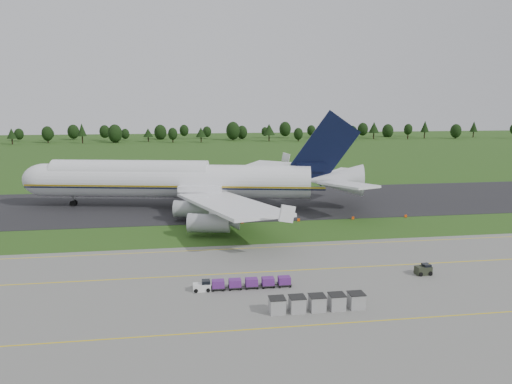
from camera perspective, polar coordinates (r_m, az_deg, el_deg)
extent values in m
plane|color=#254A16|center=(94.23, 1.00, -4.62)|extent=(600.00, 600.00, 0.00)
cube|color=slate|center=(62.70, 6.32, -12.51)|extent=(300.00, 52.00, 0.06)
cube|color=black|center=(121.20, -1.22, -1.23)|extent=(300.00, 40.00, 0.08)
cube|color=yellow|center=(73.56, 3.89, -8.94)|extent=(300.00, 0.25, 0.01)
cube|color=yellow|center=(57.41, 7.91, -14.74)|extent=(300.00, 0.20, 0.01)
cube|color=yellow|center=(84.74, 2.13, -6.30)|extent=(120.00, 0.20, 0.01)
cylinder|color=black|center=(319.10, -26.09, 5.21)|extent=(0.70, 0.70, 3.34)
cone|color=#1A3211|center=(318.80, -26.16, 6.04)|extent=(5.26, 5.26, 5.95)
cylinder|color=black|center=(322.05, -22.68, 5.52)|extent=(0.70, 0.70, 3.64)
sphere|color=#1A3211|center=(321.81, -22.72, 6.19)|extent=(6.68, 6.68, 6.68)
cylinder|color=black|center=(311.59, -19.22, 5.66)|extent=(0.70, 0.70, 4.21)
cone|color=#1A3211|center=(311.23, -19.28, 6.74)|extent=(5.19, 5.19, 7.49)
cylinder|color=black|center=(310.80, -15.78, 5.78)|extent=(0.70, 0.70, 3.56)
sphere|color=#1A3211|center=(310.56, -15.81, 6.45)|extent=(8.38, 8.38, 8.38)
cylinder|color=black|center=(313.11, -12.20, 5.91)|extent=(0.70, 0.70, 2.95)
cone|color=#1A3211|center=(312.84, -12.23, 6.66)|extent=(5.95, 5.95, 5.25)
cylinder|color=black|center=(303.68, -9.48, 5.92)|extent=(0.70, 0.70, 3.44)
sphere|color=#1A3211|center=(303.44, -9.50, 6.58)|extent=(5.59, 5.59, 5.59)
cylinder|color=black|center=(303.52, -6.29, 5.97)|extent=(0.70, 0.70, 3.24)
cone|color=#1A3211|center=(303.21, -6.31, 6.82)|extent=(6.33, 6.33, 5.76)
cylinder|color=black|center=(318.14, -2.64, 6.28)|extent=(0.70, 0.70, 3.95)
sphere|color=#1A3211|center=(317.88, -2.65, 7.01)|extent=(8.72, 8.72, 8.72)
cylinder|color=black|center=(309.67, 1.50, 6.17)|extent=(0.70, 0.70, 3.87)
cone|color=#1A3211|center=(309.32, 1.50, 7.17)|extent=(7.48, 7.48, 6.88)
cylinder|color=black|center=(311.24, 4.85, 6.08)|extent=(0.70, 0.70, 2.98)
sphere|color=#1A3211|center=(311.03, 4.86, 6.64)|extent=(5.71, 5.71, 5.71)
cylinder|color=black|center=(328.90, 7.24, 6.26)|extent=(0.70, 0.70, 2.97)
cone|color=#1A3211|center=(328.64, 7.25, 6.98)|extent=(6.32, 6.32, 5.28)
cylinder|color=black|center=(323.75, 10.92, 6.11)|extent=(0.70, 0.70, 3.19)
sphere|color=#1A3211|center=(323.54, 10.94, 6.69)|extent=(6.60, 6.60, 6.60)
cylinder|color=black|center=(338.50, 13.30, 6.27)|extent=(0.70, 0.70, 4.00)
cone|color=#1A3211|center=(338.18, 13.33, 7.20)|extent=(6.88, 6.88, 7.10)
cylinder|color=black|center=(341.71, 16.97, 6.15)|extent=(0.70, 0.70, 4.23)
sphere|color=#1A3211|center=(341.45, 17.00, 6.88)|extent=(5.40, 5.40, 5.40)
cylinder|color=black|center=(352.52, 18.69, 6.17)|extent=(0.70, 0.70, 4.18)
cone|color=#1A3211|center=(352.20, 18.75, 7.11)|extent=(5.63, 5.63, 7.42)
cylinder|color=black|center=(358.41, 21.84, 5.96)|extent=(0.70, 0.70, 3.27)
sphere|color=#1A3211|center=(358.22, 21.87, 6.49)|extent=(7.08, 7.08, 7.08)
cylinder|color=black|center=(373.08, 23.58, 6.03)|extent=(0.70, 0.70, 3.96)
cone|color=#1A3211|center=(372.79, 23.64, 6.88)|extent=(5.29, 5.29, 7.04)
cylinder|color=white|center=(116.53, -9.15, 1.24)|extent=(62.06, 20.24, 7.67)
cylinder|color=white|center=(119.00, -14.20, 2.13)|extent=(36.69, 13.32, 5.98)
sphere|color=white|center=(126.79, -22.93, 1.29)|extent=(7.67, 7.67, 7.67)
cone|color=white|center=(114.36, 9.15, 1.34)|extent=(12.97, 9.55, 7.29)
cube|color=#B7961B|center=(112.92, -9.56, 0.61)|extent=(66.75, 14.11, 0.37)
cube|color=white|center=(94.58, -3.26, -1.33)|extent=(19.17, 37.74, 0.59)
cube|color=white|center=(134.51, -1.31, 2.16)|extent=(30.66, 35.14, 0.59)
cylinder|color=#96989E|center=(103.00, -7.23, -1.95)|extent=(8.00, 4.87, 3.41)
cylinder|color=#96989E|center=(90.90, -5.37, -3.56)|extent=(8.00, 4.87, 3.41)
cylinder|color=#96989E|center=(129.02, -5.09, 0.58)|extent=(8.00, 4.87, 3.41)
cylinder|color=#96989E|center=(139.88, -2.31, 1.37)|extent=(8.00, 4.87, 3.41)
cube|color=black|center=(113.23, 7.91, 4.95)|extent=(15.33, 3.77, 17.11)
cube|color=white|center=(106.65, 10.44, 0.83)|extent=(10.27, 15.02, 0.48)
cube|color=white|center=(122.34, 9.52, 2.07)|extent=(13.83, 14.05, 0.48)
cylinder|color=slate|center=(124.93, -20.13, -0.99)|extent=(0.38, 0.38, 2.34)
cylinder|color=black|center=(125.02, -20.12, -1.20)|extent=(1.55, 1.22, 1.39)
cylinder|color=slate|center=(111.59, -6.39, -1.70)|extent=(0.38, 0.38, 2.34)
cylinder|color=black|center=(111.69, -6.39, -1.95)|extent=(1.55, 1.22, 1.39)
cylinder|color=slate|center=(120.86, -5.64, -0.76)|extent=(0.38, 0.38, 2.34)
cylinder|color=black|center=(120.96, -5.63, -0.98)|extent=(1.55, 1.22, 1.39)
cube|color=white|center=(66.21, -6.20, -10.76)|extent=(2.29, 1.23, 0.97)
cylinder|color=black|center=(65.69, -6.88, -11.16)|extent=(0.53, 0.19, 0.53)
cube|color=black|center=(66.38, -4.35, -10.84)|extent=(1.76, 1.32, 0.11)
cube|color=#552071|center=(66.19, -4.35, -10.41)|extent=(1.58, 1.23, 0.97)
cylinder|color=black|center=(65.82, -4.92, -11.18)|extent=(0.30, 0.13, 0.30)
cube|color=black|center=(66.56, -2.42, -10.76)|extent=(1.76, 1.32, 0.11)
cube|color=#552071|center=(66.37, -2.43, -10.33)|extent=(1.58, 1.23, 0.97)
cylinder|color=black|center=(65.98, -2.98, -11.10)|extent=(0.30, 0.13, 0.30)
cube|color=black|center=(66.81, -0.51, -10.66)|extent=(1.76, 1.32, 0.11)
cube|color=#552071|center=(66.63, -0.51, -10.24)|extent=(1.58, 1.23, 0.97)
cylinder|color=black|center=(66.21, -1.05, -11.01)|extent=(0.30, 0.13, 0.30)
cube|color=black|center=(67.14, 1.38, -10.56)|extent=(1.76, 1.32, 0.11)
cube|color=#552071|center=(66.95, 1.38, -10.14)|extent=(1.58, 1.23, 0.97)
cylinder|color=black|center=(66.52, 0.86, -10.91)|extent=(0.30, 0.13, 0.30)
cube|color=black|center=(67.53, 3.25, -10.45)|extent=(1.76, 1.32, 0.11)
cube|color=#552071|center=(67.35, 3.25, -10.03)|extent=(1.58, 1.23, 0.97)
cylinder|color=black|center=(66.89, 2.75, -10.80)|extent=(0.30, 0.13, 0.30)
cylinder|color=black|center=(66.29, -6.20, -10.94)|extent=(0.53, 0.19, 0.53)
cube|color=#272C1F|center=(75.45, 18.57, -8.49)|extent=(2.27, 1.46, 1.20)
cylinder|color=black|center=(74.65, 18.25, -8.91)|extent=(0.61, 0.22, 0.61)
cylinder|color=black|center=(76.44, 18.85, -8.50)|extent=(0.61, 0.22, 0.61)
cube|color=#989898|center=(59.38, 2.42, -12.85)|extent=(1.76, 1.76, 1.76)
cube|color=black|center=(59.03, 2.42, -12.02)|extent=(1.87, 1.87, 0.09)
cube|color=#989898|center=(59.86, 4.73, -12.68)|extent=(1.76, 1.76, 1.76)
cube|color=black|center=(59.50, 4.74, -11.86)|extent=(1.87, 1.87, 0.09)
cube|color=#989898|center=(60.43, 7.00, -12.50)|extent=(1.76, 1.76, 1.76)
cube|color=black|center=(60.07, 7.02, -11.68)|extent=(1.87, 1.87, 0.09)
cube|color=#989898|center=(61.08, 9.22, -12.30)|extent=(1.76, 1.76, 1.76)
cube|color=black|center=(60.73, 9.24, -11.49)|extent=(1.87, 1.87, 0.09)
cube|color=#989898|center=(61.82, 11.38, -12.09)|extent=(1.76, 1.76, 1.76)
cube|color=black|center=(61.48, 11.42, -11.29)|extent=(1.87, 1.87, 0.09)
cube|color=#FA4907|center=(100.88, -1.58, -3.44)|extent=(0.50, 0.12, 0.60)
cube|color=black|center=(100.95, -1.58, -3.60)|extent=(0.30, 0.30, 0.04)
cube|color=#FA4907|center=(102.92, 4.89, -3.20)|extent=(0.50, 0.12, 0.60)
cube|color=black|center=(102.99, 4.89, -3.35)|extent=(0.30, 0.30, 0.04)
cube|color=#FA4907|center=(106.21, 11.03, -2.93)|extent=(0.50, 0.12, 0.60)
cube|color=black|center=(106.27, 11.02, -3.08)|extent=(0.30, 0.30, 0.04)
cube|color=#FA4907|center=(110.64, 16.74, -2.65)|extent=(0.50, 0.12, 0.60)
cube|color=black|center=(110.70, 16.73, -2.79)|extent=(0.30, 0.30, 0.04)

